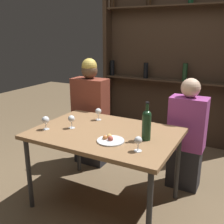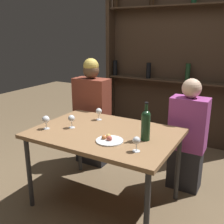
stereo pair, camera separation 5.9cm
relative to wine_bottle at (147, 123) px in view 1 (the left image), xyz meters
The scene contains 11 objects.
ground_plane 0.97m from the wine_bottle, behind, with size 10.00×10.00×0.00m, color brown.
dining_table 0.45m from the wine_bottle, behind, with size 1.30×0.91×0.74m.
wine_rack_wall 1.88m from the wine_bottle, 102.32° to the left, with size 1.96×0.21×2.23m.
wine_bottle is the anchor object (origin of this frame).
wine_glass_0 0.68m from the wine_bottle, 157.32° to the left, with size 0.06×0.06×0.12m.
wine_glass_1 0.72m from the wine_bottle, behind, with size 0.06×0.06×0.13m.
wine_glass_2 0.25m from the wine_bottle, 83.55° to the right, with size 0.06×0.06×0.12m.
wine_glass_3 0.93m from the wine_bottle, 167.04° to the right, with size 0.07×0.07×0.13m.
food_plate_0 0.33m from the wine_bottle, 145.29° to the right, with size 0.23×0.23×0.05m.
seated_person_left 1.20m from the wine_bottle, 146.12° to the left, with size 0.43×0.22×1.33m.
seated_person_right 0.76m from the wine_bottle, 72.93° to the left, with size 0.37×0.22×1.19m.
Camera 1 is at (1.11, -1.94, 1.60)m, focal length 42.00 mm.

